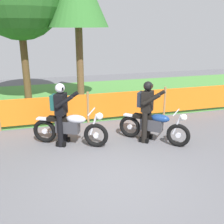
% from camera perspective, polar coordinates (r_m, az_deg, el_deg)
% --- Properties ---
extents(ground, '(24.00, 24.00, 0.02)m').
position_cam_1_polar(ground, '(5.97, 1.53, -13.66)').
color(ground, '#5B5B60').
extents(grass_verge, '(24.00, 6.51, 0.01)m').
position_cam_1_polar(grass_verge, '(12.12, -7.91, 2.99)').
color(grass_verge, '#4C8C3D').
rests_on(grass_verge, ground).
extents(barrier_fence, '(11.10, 0.08, 1.05)m').
position_cam_1_polar(barrier_fence, '(8.88, -5.10, 1.07)').
color(barrier_fence, '#997547').
rests_on(barrier_fence, ground).
extents(motorcycle_lead, '(1.58, 1.44, 0.96)m').
position_cam_1_polar(motorcycle_lead, '(7.50, 8.82, -2.92)').
color(motorcycle_lead, black).
rests_on(motorcycle_lead, ground).
extents(motorcycle_trailing, '(1.94, 1.10, 1.00)m').
position_cam_1_polar(motorcycle_trailing, '(7.31, -8.84, -3.33)').
color(motorcycle_trailing, black).
rests_on(motorcycle_trailing, ground).
extents(rider_lead, '(0.77, 0.75, 1.69)m').
position_cam_1_polar(rider_lead, '(7.41, 7.37, 0.84)').
color(rider_lead, black).
rests_on(rider_lead, ground).
extents(rider_trailing, '(0.78, 0.70, 1.69)m').
position_cam_1_polar(rider_trailing, '(7.24, -10.73, 0.25)').
color(rider_trailing, black).
rests_on(rider_trailing, ground).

